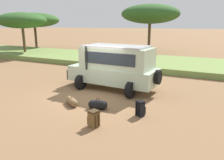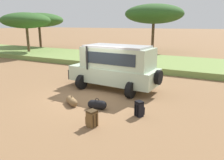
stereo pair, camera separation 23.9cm
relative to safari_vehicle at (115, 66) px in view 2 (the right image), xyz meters
The scene contains 10 objects.
ground_plane 2.34m from the safari_vehicle, 101.21° to the right, with size 320.00×320.00×0.00m, color olive.
grass_bank 8.24m from the safari_vehicle, 92.66° to the left, with size 120.00×7.00×0.44m.
safari_vehicle is the anchor object (origin of this frame).
backpack_beside_front_wheel 4.85m from the safari_vehicle, 73.31° to the right, with size 0.45×0.40×0.61m.
backpack_cluster_center 3.98m from the safari_vehicle, 48.87° to the right, with size 0.40×0.42×0.62m.
duffel_bag_low_black_case 3.40m from the safari_vehicle, 101.20° to the right, with size 0.82×0.66×0.44m.
duffel_bag_soft_canvas 3.29m from the safari_vehicle, 77.71° to the right, with size 0.83×0.49×0.48m.
acacia_tree_far_left 23.55m from the safari_vehicle, 145.14° to the left, with size 7.23×6.62×5.08m.
acacia_tree_left_mid 16.89m from the safari_vehicle, 153.82° to the left, with size 5.29×5.45×4.79m.
acacia_tree_centre_back 17.68m from the safari_vehicle, 100.85° to the left, with size 7.35×6.56×5.96m.
Camera 2 is at (5.71, -8.64, 3.57)m, focal length 35.00 mm.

